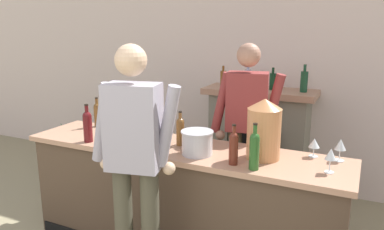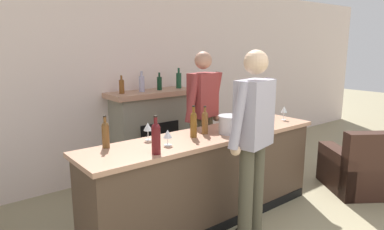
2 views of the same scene
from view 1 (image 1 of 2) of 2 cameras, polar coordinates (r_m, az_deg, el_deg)
wall_back_panel at (r=4.63m, az=9.05°, el=6.44°), size 12.00×0.07×2.75m
bar_counter at (r=3.29m, az=-1.90°, el=-12.70°), size 2.75×0.63×0.95m
fireplace_stone at (r=4.48m, az=10.08°, el=-3.62°), size 1.26×0.52×1.53m
potted_plant_corner at (r=5.27m, az=-17.07°, el=-4.72°), size 0.39×0.41×0.76m
person_customer at (r=2.60m, az=-8.68°, el=-7.34°), size 0.65×0.37×1.82m
person_bartender at (r=3.45m, az=8.22°, el=-2.47°), size 0.65×0.36×1.78m
copper_dispenser at (r=2.83m, az=10.90°, el=-2.08°), size 0.26×0.29×0.46m
ice_bucket_steel at (r=2.90m, az=0.79°, el=-4.23°), size 0.25×0.25×0.19m
wine_bottle_merlot_tall at (r=2.70m, az=6.34°, el=-4.83°), size 0.07×0.07×0.30m
wine_bottle_port_short at (r=3.81m, az=-14.24°, el=0.21°), size 0.07×0.07×0.29m
wine_bottle_chardonnay_pale at (r=2.62m, az=9.48°, el=-5.17°), size 0.07×0.07×0.33m
wine_bottle_burgundy_dark at (r=3.11m, az=-1.80°, el=-2.32°), size 0.07×0.07×0.29m
wine_bottle_riesling_slim at (r=3.16m, az=-4.88°, el=-1.88°), size 0.07×0.07×0.32m
wine_bottle_cabernet_heavy at (r=3.32m, az=-15.62°, el=-1.49°), size 0.08×0.08×0.33m
wine_glass_near_bucket at (r=3.31m, az=-10.98°, el=-2.09°), size 0.08×0.08×0.15m
wine_glass_front_right at (r=2.99m, az=18.12°, el=-4.19°), size 0.08×0.08×0.15m
wine_glass_mid_counter at (r=2.71m, az=20.38°, el=-5.75°), size 0.08×0.08×0.17m
wine_glass_back_row at (r=2.96m, az=21.68°, el=-4.31°), size 0.08×0.08×0.17m
wine_glass_by_dispenser at (r=3.54m, az=-9.11°, el=-0.55°), size 0.09×0.09×0.17m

